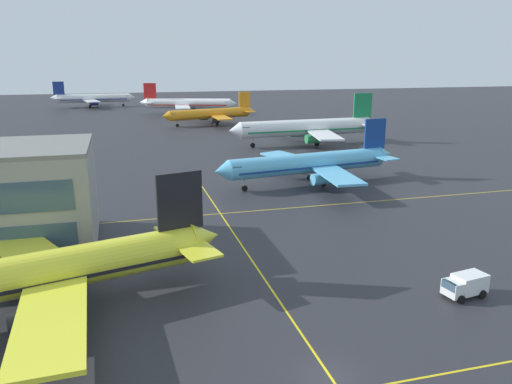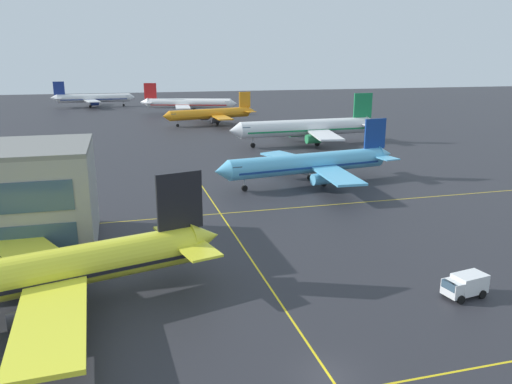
{
  "view_description": "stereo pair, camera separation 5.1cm",
  "coord_description": "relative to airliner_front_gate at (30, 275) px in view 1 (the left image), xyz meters",
  "views": [
    {
      "loc": [
        -12.79,
        -27.76,
        21.21
      ],
      "look_at": [
        2.92,
        30.0,
        5.12
      ],
      "focal_mm": 35.13,
      "sensor_mm": 36.0,
      "label": 1
    },
    {
      "loc": [
        -12.74,
        -27.78,
        21.21
      ],
      "look_at": [
        2.92,
        30.0,
        5.12
      ],
      "focal_mm": 35.13,
      "sensor_mm": 36.0,
      "label": 2
    }
  ],
  "objects": [
    {
      "name": "ground_plane",
      "position": [
        20.89,
        -14.12,
        -3.75
      ],
      "size": [
        600.0,
        600.0,
        0.0
      ],
      "primitive_type": "plane",
      "color": "#28282D"
    },
    {
      "name": "airliner_far_left_stand",
      "position": [
        36.97,
        120.64,
        -0.28
      ],
      "size": [
        32.39,
        27.55,
        10.17
      ],
      "color": "orange",
      "rests_on": "ground"
    },
    {
      "name": "airliner_third_row",
      "position": [
        53.29,
        75.44,
        0.52
      ],
      "size": [
        40.16,
        34.64,
        12.49
      ],
      "color": "white",
      "rests_on": "ground"
    },
    {
      "name": "airliner_distant_taxiway",
      "position": [
        -2.76,
        193.87,
        0.1
      ],
      "size": [
        36.13,
        31.26,
        11.26
      ],
      "color": "white",
      "rests_on": "ground"
    },
    {
      "name": "service_truck_catering",
      "position": [
        37.51,
        -6.46,
        -2.57
      ],
      "size": [
        4.36,
        2.7,
        2.1
      ],
      "color": "white",
      "rests_on": "ground"
    },
    {
      "name": "airliner_front_gate",
      "position": [
        0.0,
        0.0,
        0.0
      ],
      "size": [
        34.88,
        29.71,
        10.98
      ],
      "color": "yellow",
      "rests_on": "ground"
    },
    {
      "name": "taxiway_markings",
      "position": [
        20.89,
        4.06,
        -3.75
      ],
      "size": [
        137.66,
        88.81,
        0.01
      ],
      "color": "yellow",
      "rests_on": "ground"
    },
    {
      "name": "airliner_second_row",
      "position": [
        39.26,
        37.04,
        -0.09
      ],
      "size": [
        34.43,
        29.42,
        10.71
      ],
      "color": "#5BB7E5",
      "rests_on": "ground"
    },
    {
      "name": "airliner_far_right_stand",
      "position": [
        33.89,
        154.16,
        0.27
      ],
      "size": [
        37.09,
        31.68,
        11.78
      ],
      "color": "white",
      "rests_on": "ground"
    }
  ]
}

